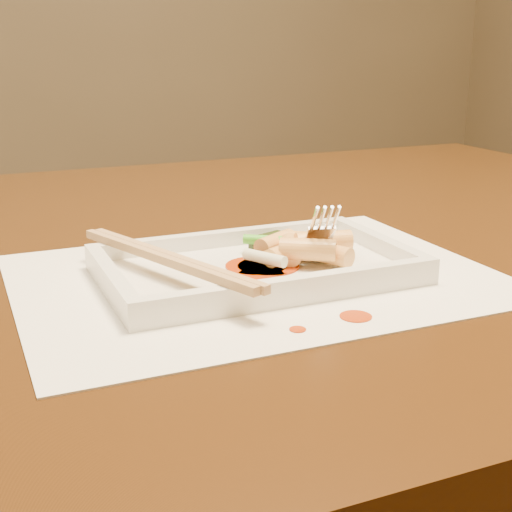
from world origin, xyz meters
name	(u,v)px	position (x,y,z in m)	size (l,w,h in m)	color
table	(190,328)	(0.00, 0.00, 0.65)	(1.40, 0.90, 0.75)	black
placemat	(256,277)	(0.01, -0.15, 0.75)	(0.40, 0.30, 0.00)	white
sauce_splatter_a	(356,316)	(0.04, -0.26, 0.75)	(0.02, 0.02, 0.00)	#B33005
sauce_splatter_b	(298,329)	(-0.01, -0.27, 0.75)	(0.01, 0.01, 0.00)	#B33005
plate_base	(256,272)	(0.01, -0.15, 0.76)	(0.26, 0.16, 0.01)	white
plate_rim_far	(225,238)	(0.01, -0.07, 0.77)	(0.26, 0.01, 0.01)	white
plate_rim_near	(294,286)	(0.01, -0.22, 0.77)	(0.26, 0.01, 0.01)	white
plate_rim_left	(111,278)	(-0.11, -0.15, 0.77)	(0.01, 0.14, 0.01)	white
plate_rim_right	(380,243)	(0.14, -0.15, 0.77)	(0.01, 0.14, 0.01)	white
veg_piece	(274,243)	(0.05, -0.11, 0.77)	(0.04, 0.03, 0.01)	black
scallion_white	(265,258)	(0.02, -0.16, 0.77)	(0.01, 0.01, 0.04)	#EAEACC
scallion_green	(290,241)	(0.06, -0.13, 0.77)	(0.01, 0.01, 0.09)	green
chopstick_a	(162,259)	(-0.07, -0.15, 0.78)	(0.01, 0.22, 0.01)	tan
chopstick_b	(172,258)	(-0.06, -0.15, 0.78)	(0.01, 0.22, 0.01)	tan
fork	(321,172)	(0.08, -0.13, 0.83)	(0.09, 0.10, 0.14)	silver
sauce_blob_0	(256,266)	(0.02, -0.15, 0.76)	(0.05, 0.05, 0.00)	#B33005
sauce_blob_1	(261,275)	(0.01, -0.17, 0.76)	(0.04, 0.04, 0.00)	#B33005
sauce_blob_2	(268,266)	(0.02, -0.15, 0.76)	(0.05, 0.05, 0.00)	#B33005
rice_cake_0	(276,242)	(0.05, -0.12, 0.77)	(0.02, 0.02, 0.04)	#FBCC75
rice_cake_1	(290,250)	(0.05, -0.14, 0.77)	(0.02, 0.02, 0.04)	#FBCC75
rice_cake_2	(323,241)	(0.08, -0.15, 0.78)	(0.02, 0.02, 0.05)	#FBCC75
rice_cake_3	(286,253)	(0.04, -0.15, 0.77)	(0.02, 0.02, 0.05)	#FBCC75
rice_cake_4	(308,242)	(0.07, -0.13, 0.77)	(0.02, 0.02, 0.04)	#FBCC75
rice_cake_5	(308,250)	(0.05, -0.17, 0.78)	(0.02, 0.02, 0.05)	#FBCC75
rice_cake_6	(327,253)	(0.07, -0.17, 0.77)	(0.02, 0.02, 0.05)	#FBCC75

